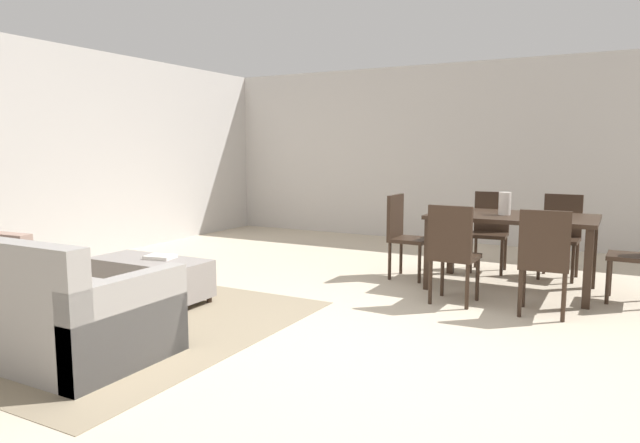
% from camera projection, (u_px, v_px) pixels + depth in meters
% --- Properties ---
extents(ground_plane, '(10.80, 10.80, 0.00)m').
position_uv_depth(ground_plane, '(346.00, 344.00, 4.14)').
color(ground_plane, beige).
extents(wall_back, '(9.00, 0.12, 2.70)m').
position_uv_depth(wall_back, '(494.00, 154.00, 8.33)').
color(wall_back, beige).
rests_on(wall_back, ground_plane).
extents(wall_left, '(0.12, 11.00, 2.70)m').
position_uv_depth(wall_left, '(15.00, 155.00, 6.53)').
color(wall_left, beige).
rests_on(wall_left, ground_plane).
extents(area_rug, '(3.00, 2.80, 0.01)m').
position_uv_depth(area_rug, '(97.00, 319.00, 4.73)').
color(area_rug, gray).
rests_on(area_rug, ground_plane).
extents(couch, '(2.22, 0.95, 0.86)m').
position_uv_depth(couch, '(19.00, 307.00, 4.06)').
color(couch, gray).
rests_on(couch, ground_plane).
extents(ottoman_table, '(1.14, 0.53, 0.40)m').
position_uv_depth(ottoman_table, '(150.00, 277.00, 5.29)').
color(ottoman_table, gray).
rests_on(ottoman_table, ground_plane).
extents(dining_table, '(1.58, 0.97, 0.76)m').
position_uv_depth(dining_table, '(512.00, 224.00, 5.69)').
color(dining_table, '#332319').
rests_on(dining_table, ground_plane).
extents(dining_chair_near_left, '(0.41, 0.41, 0.92)m').
position_uv_depth(dining_chair_near_left, '(452.00, 249.00, 5.13)').
color(dining_chair_near_left, '#332319').
rests_on(dining_chair_near_left, ground_plane).
extents(dining_chair_near_right, '(0.43, 0.43, 0.92)m').
position_uv_depth(dining_chair_near_right, '(544.00, 257.00, 4.75)').
color(dining_chair_near_right, '#332319').
rests_on(dining_chair_near_right, ground_plane).
extents(dining_chair_far_left, '(0.43, 0.43, 0.92)m').
position_uv_depth(dining_chair_far_left, '(490.00, 226.00, 6.60)').
color(dining_chair_far_left, '#332319').
rests_on(dining_chair_far_left, ground_plane).
extents(dining_chair_far_right, '(0.42, 0.42, 0.92)m').
position_uv_depth(dining_chair_far_right, '(561.00, 231.00, 6.24)').
color(dining_chair_far_right, '#332319').
rests_on(dining_chair_far_right, ground_plane).
extents(dining_chair_head_west, '(0.41, 0.41, 0.92)m').
position_uv_depth(dining_chair_head_west, '(403.00, 231.00, 6.22)').
color(dining_chair_head_west, '#332319').
rests_on(dining_chair_head_west, ground_plane).
extents(vase_centerpiece, '(0.12, 0.12, 0.23)m').
position_uv_depth(vase_centerpiece, '(505.00, 204.00, 5.67)').
color(vase_centerpiece, silver).
rests_on(vase_centerpiece, dining_table).
extents(book_on_ottoman, '(0.30, 0.25, 0.03)m').
position_uv_depth(book_on_ottoman, '(160.00, 257.00, 5.28)').
color(book_on_ottoman, silver).
rests_on(book_on_ottoman, ottoman_table).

